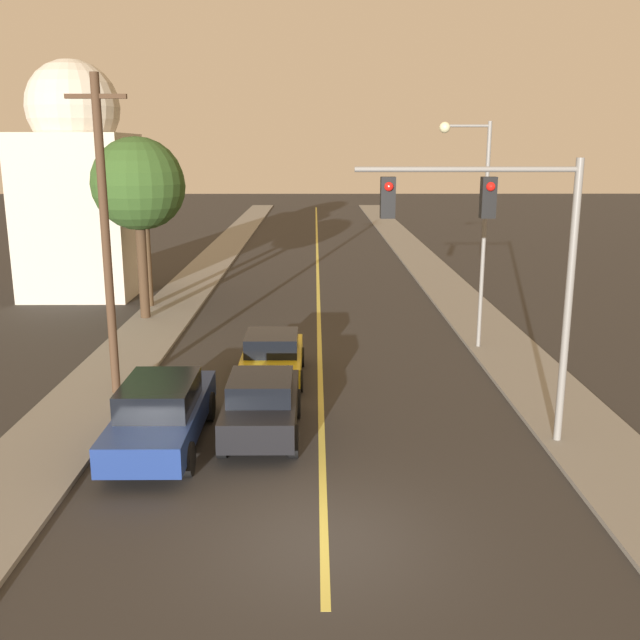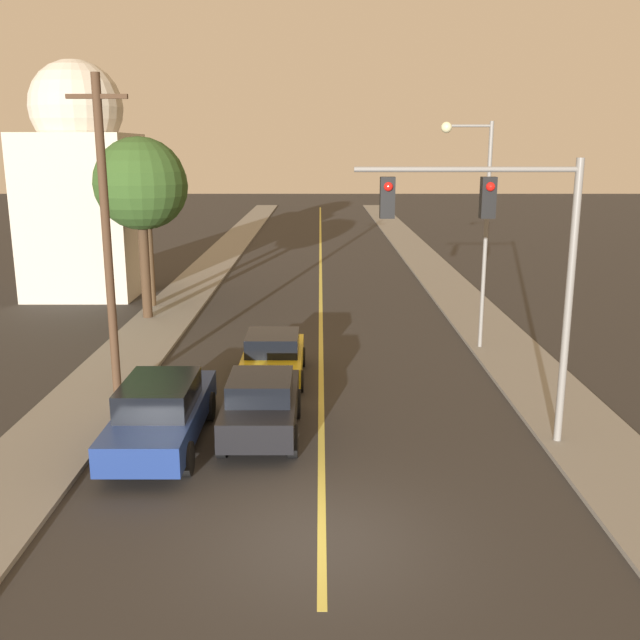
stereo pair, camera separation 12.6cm
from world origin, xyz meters
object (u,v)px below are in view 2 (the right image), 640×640
object	(u,v)px
tree_left_near	(144,187)
tree_left_far	(139,185)
traffic_signal_mast	(503,244)
streetlamp_right	(475,207)
car_near_lane_second	(272,356)
utility_pole_left	(105,234)
car_outer_lane_front	(160,412)
domed_building_left	(81,185)
car_near_lane_front	(260,405)

from	to	relation	value
tree_left_near	tree_left_far	world-z (taller)	tree_left_far
traffic_signal_mast	streetlamp_right	bearing A→B (deg)	82.15
car_near_lane_second	utility_pole_left	distance (m)	6.04
car_outer_lane_front	domed_building_left	world-z (taller)	domed_building_left
car_near_lane_second	tree_left_near	world-z (taller)	tree_left_near
car_near_lane_second	domed_building_left	xyz separation A→B (m)	(-9.75, 13.12, 4.44)
traffic_signal_mast	streetlamp_right	distance (m)	8.31
traffic_signal_mast	car_near_lane_front	bearing A→B (deg)	174.67
car_outer_lane_front	traffic_signal_mast	bearing A→B (deg)	0.50
car_near_lane_front	car_outer_lane_front	bearing A→B (deg)	-165.75
streetlamp_right	domed_building_left	world-z (taller)	domed_building_left
streetlamp_right	car_near_lane_front	bearing A→B (deg)	-130.81
car_outer_lane_front	tree_left_far	size ratio (longest dim) A/B	0.72
traffic_signal_mast	utility_pole_left	size ratio (longest dim) A/B	0.76
car_outer_lane_front	traffic_signal_mast	world-z (taller)	traffic_signal_mast
car_near_lane_front	utility_pole_left	xyz separation A→B (m)	(-4.36, 2.96, 3.80)
car_near_lane_second	tree_left_far	distance (m)	10.67
car_near_lane_front	car_outer_lane_front	size ratio (longest dim) A/B	0.77
streetlamp_right	tree_left_near	world-z (taller)	streetlamp_right
car_outer_lane_front	domed_building_left	distance (m)	20.13
car_outer_lane_front	streetlamp_right	bearing A→B (deg)	42.80
car_outer_lane_front	utility_pole_left	distance (m)	5.56
domed_building_left	car_near_lane_front	bearing A→B (deg)	-61.04
car_near_lane_second	tree_left_near	distance (m)	12.45
car_outer_lane_front	tree_left_near	bearing A→B (deg)	103.88
car_outer_lane_front	traffic_signal_mast	xyz separation A→B (m)	(7.83, 0.07, 3.95)
car_outer_lane_front	domed_building_left	size ratio (longest dim) A/B	0.48
traffic_signal_mast	tree_left_far	world-z (taller)	tree_left_far
tree_left_near	domed_building_left	distance (m)	4.92
streetlamp_right	domed_building_left	size ratio (longest dim) A/B	0.71
streetlamp_right	utility_pole_left	distance (m)	12.01
car_near_lane_front	tree_left_near	xyz separation A→B (m)	(-6.01, 14.42, 4.43)
car_near_lane_second	tree_left_far	xyz separation A→B (m)	(-5.66, 7.70, 4.74)
traffic_signal_mast	tree_left_near	bearing A→B (deg)	127.68
car_outer_lane_front	streetlamp_right	xyz separation A→B (m)	(8.96, 8.30, 4.10)
domed_building_left	tree_left_far	bearing A→B (deg)	-53.02
streetlamp_right	domed_building_left	distance (m)	19.16
traffic_signal_mast	utility_pole_left	world-z (taller)	utility_pole_left
utility_pole_left	tree_left_far	xyz separation A→B (m)	(-1.30, 9.23, 0.86)
car_near_lane_front	utility_pole_left	distance (m)	6.50
car_near_lane_front	tree_left_near	distance (m)	16.24
car_near_lane_front	domed_building_left	xyz separation A→B (m)	(-9.75, 17.61, 4.36)
car_near_lane_front	tree_left_far	world-z (taller)	tree_left_far
utility_pole_left	tree_left_far	size ratio (longest dim) A/B	1.20
car_outer_lane_front	streetlamp_right	size ratio (longest dim) A/B	0.68
tree_left_far	car_near_lane_second	bearing A→B (deg)	-53.67
traffic_signal_mast	streetlamp_right	xyz separation A→B (m)	(1.13, 8.23, 0.14)
streetlamp_right	car_near_lane_second	bearing A→B (deg)	-154.15
streetlamp_right	utility_pole_left	xyz separation A→B (m)	(-11.02, -4.76, -0.33)
utility_pole_left	tree_left_near	distance (m)	11.59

